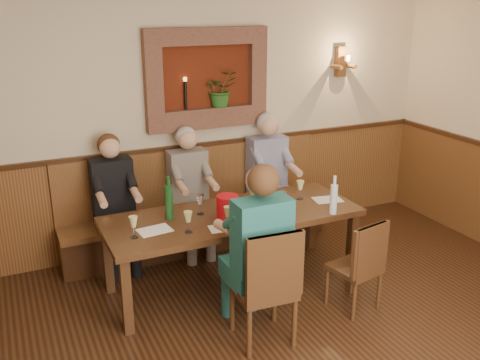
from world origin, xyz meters
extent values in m
cube|color=beige|center=(0.00, 3.00, 1.40)|extent=(6.00, 0.04, 2.80)
cube|color=brown|center=(0.00, 2.98, 0.55)|extent=(6.00, 0.04, 1.10)
cube|color=#381E0F|center=(0.00, 2.98, 1.12)|extent=(6.02, 0.06, 0.05)
cube|color=#541B0C|center=(0.20, 2.98, 1.85)|extent=(1.00, 0.02, 0.70)
cube|color=brown|center=(0.20, 2.94, 2.29)|extent=(1.36, 0.12, 0.18)
cube|color=brown|center=(0.20, 2.94, 1.41)|extent=(1.36, 0.12, 0.18)
cube|color=brown|center=(-0.39, 2.94, 1.85)|extent=(0.18, 0.12, 0.70)
cube|color=brown|center=(0.79, 2.94, 1.85)|extent=(0.18, 0.12, 0.70)
cube|color=brown|center=(0.20, 2.94, 1.52)|extent=(1.00, 0.14, 0.04)
imported|color=#245A1E|center=(0.35, 2.94, 1.74)|extent=(0.35, 0.30, 0.39)
cylinder|color=black|center=(-0.05, 2.94, 1.69)|extent=(0.03, 0.03, 0.30)
cylinder|color=#FFBF59|center=(-0.05, 2.94, 1.86)|extent=(0.04, 0.04, 0.04)
cube|color=brown|center=(1.90, 2.95, 1.95)|extent=(0.12, 0.08, 0.35)
cylinder|color=brown|center=(1.80, 2.88, 1.90)|extent=(0.05, 0.18, 0.05)
cylinder|color=brown|center=(2.00, 2.88, 1.90)|extent=(0.05, 0.18, 0.05)
cylinder|color=#FFBF59|center=(1.90, 2.82, 2.00)|extent=(0.06, 0.06, 0.06)
cube|color=#382210|center=(0.00, 1.85, 0.72)|extent=(2.40, 0.90, 0.06)
cube|color=#382210|center=(-1.12, 1.48, 0.34)|extent=(0.08, 0.08, 0.69)
cube|color=#382210|center=(1.12, 1.48, 0.34)|extent=(0.08, 0.08, 0.69)
cube|color=#382210|center=(-1.12, 2.22, 0.34)|extent=(0.08, 0.08, 0.69)
cube|color=#382210|center=(1.12, 2.22, 0.34)|extent=(0.08, 0.08, 0.69)
cube|color=#381E0F|center=(0.00, 2.76, 0.20)|extent=(3.00, 0.40, 0.40)
cube|color=brown|center=(0.00, 2.76, 0.42)|extent=(3.00, 0.45, 0.06)
cube|color=brown|center=(0.00, 2.95, 0.78)|extent=(3.00, 0.06, 0.66)
cube|color=#382210|center=(-0.14, 0.95, 0.21)|extent=(0.46, 0.46, 0.43)
cube|color=#382210|center=(-0.14, 0.95, 0.46)|extent=(0.48, 0.48, 0.05)
cube|color=#382210|center=(-0.15, 0.75, 0.75)|extent=(0.45, 0.07, 0.54)
cube|color=#382210|center=(0.82, 1.03, 0.18)|extent=(0.43, 0.43, 0.36)
cube|color=#382210|center=(0.82, 1.03, 0.39)|extent=(0.45, 0.45, 0.05)
cube|color=#382210|center=(0.85, 0.86, 0.63)|extent=(0.38, 0.11, 0.45)
cube|color=black|center=(-0.92, 2.61, 0.23)|extent=(0.41, 0.43, 0.45)
cube|color=black|center=(-0.92, 2.78, 0.87)|extent=(0.41, 0.21, 0.54)
sphere|color=#D8A384|center=(-0.92, 2.74, 1.27)|extent=(0.21, 0.21, 0.21)
sphere|color=#4C2D19|center=(-0.92, 2.79, 1.29)|extent=(0.22, 0.22, 0.22)
cube|color=#56514F|center=(-0.11, 2.61, 0.23)|extent=(0.41, 0.43, 0.45)
cube|color=#56514F|center=(-0.11, 2.78, 0.87)|extent=(0.41, 0.21, 0.53)
sphere|color=#D8A384|center=(-0.11, 2.74, 1.27)|extent=(0.20, 0.20, 0.20)
sphere|color=#B2B2B2|center=(-0.11, 2.79, 1.29)|extent=(0.22, 0.22, 0.22)
cube|color=navy|center=(0.85, 2.60, 0.23)|extent=(0.44, 0.46, 0.45)
cube|color=navy|center=(0.85, 2.78, 0.90)|extent=(0.44, 0.23, 0.57)
sphere|color=#D8A384|center=(0.85, 2.74, 1.32)|extent=(0.22, 0.22, 0.22)
sphere|color=#B2B2B2|center=(0.85, 2.79, 1.34)|extent=(0.24, 0.24, 0.24)
cube|color=#174353|center=(-0.14, 1.16, 0.23)|extent=(0.45, 0.47, 0.45)
cube|color=#174353|center=(-0.14, 0.98, 0.92)|extent=(0.45, 0.24, 0.59)
sphere|color=#D8A384|center=(-0.14, 1.02, 1.35)|extent=(0.23, 0.23, 0.23)
sphere|color=#4C2D19|center=(-0.14, 0.97, 1.37)|extent=(0.25, 0.25, 0.25)
cylinder|color=red|center=(-0.10, 1.73, 0.87)|extent=(0.23, 0.23, 0.23)
cylinder|color=#19471E|center=(0.23, 1.78, 0.91)|extent=(0.08, 0.08, 0.32)
cylinder|color=#FAA11B|center=(0.23, 1.78, 1.11)|extent=(0.03, 0.03, 0.09)
cylinder|color=#19471E|center=(-0.57, 1.97, 0.91)|extent=(0.09, 0.09, 0.32)
cylinder|color=#19471E|center=(-0.57, 1.97, 1.11)|extent=(0.04, 0.04, 0.09)
cylinder|color=silver|center=(0.85, 1.45, 0.89)|extent=(0.07, 0.07, 0.28)
cylinder|color=silver|center=(0.85, 1.45, 1.08)|extent=(0.03, 0.03, 0.09)
cube|color=white|center=(-0.77, 1.78, 0.75)|extent=(0.30, 0.23, 0.00)
cube|color=white|center=(0.12, 1.72, 0.75)|extent=(0.27, 0.20, 0.00)
cube|color=white|center=(1.01, 1.78, 0.75)|extent=(0.31, 0.24, 0.00)
cube|color=white|center=(-0.21, 1.57, 0.75)|extent=(0.27, 0.21, 0.00)
camera|label=1|loc=(-1.89, -2.38, 2.66)|focal=40.00mm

